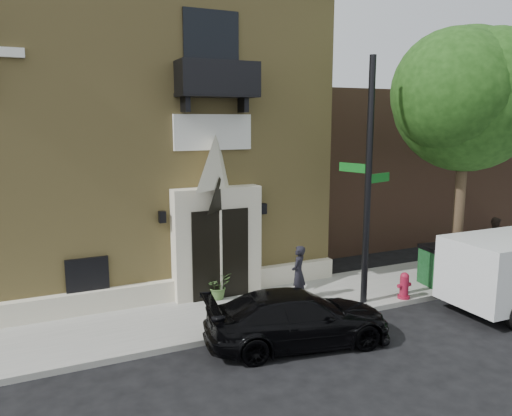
% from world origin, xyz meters
% --- Properties ---
extents(ground, '(120.00, 120.00, 0.00)m').
position_xyz_m(ground, '(0.00, 0.00, 0.00)').
color(ground, black).
rests_on(ground, ground).
extents(sidewalk, '(42.00, 3.00, 0.15)m').
position_xyz_m(sidewalk, '(1.00, 1.50, 0.07)').
color(sidewalk, gray).
rests_on(sidewalk, ground).
extents(church, '(12.20, 11.01, 9.30)m').
position_xyz_m(church, '(-2.99, 7.95, 4.63)').
color(church, tan).
rests_on(church, ground).
extents(neighbour_building, '(18.00, 8.00, 6.40)m').
position_xyz_m(neighbour_building, '(12.00, 9.00, 3.20)').
color(neighbour_building, brown).
rests_on(neighbour_building, ground).
extents(street_tree_left, '(4.97, 4.38, 7.77)m').
position_xyz_m(street_tree_left, '(6.03, 0.35, 5.87)').
color(street_tree_left, '#38281C').
rests_on(street_tree_left, sidewalk).
extents(black_sedan, '(4.68, 2.51, 1.29)m').
position_xyz_m(black_sedan, '(-0.32, -0.83, 0.64)').
color(black_sedan, black).
rests_on(black_sedan, ground).
extents(street_sign, '(1.26, 1.04, 6.77)m').
position_xyz_m(street_sign, '(2.57, 0.48, 3.56)').
color(street_sign, black).
rests_on(street_sign, sidewalk).
extents(fire_hydrant, '(0.44, 0.35, 0.77)m').
position_xyz_m(fire_hydrant, '(3.78, 0.20, 0.53)').
color(fire_hydrant, maroon).
rests_on(fire_hydrant, sidewalk).
extents(dumpster, '(2.04, 1.35, 1.24)m').
position_xyz_m(dumpster, '(6.05, 0.58, 0.78)').
color(dumpster, '#0F3815').
rests_on(dumpster, sidewalk).
extents(planter, '(0.78, 0.70, 0.78)m').
position_xyz_m(planter, '(-1.09, 2.44, 0.54)').
color(planter, '#496D35').
rests_on(planter, sidewalk).
extents(pedestrian_near, '(0.69, 0.67, 1.59)m').
position_xyz_m(pedestrian_near, '(0.95, 1.39, 0.94)').
color(pedestrian_near, black).
rests_on(pedestrian_near, sidewalk).
extents(pedestrian_far, '(0.76, 0.89, 1.60)m').
position_xyz_m(pedestrian_far, '(9.54, 1.96, 0.95)').
color(pedestrian_far, '#332822').
rests_on(pedestrian_far, sidewalk).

